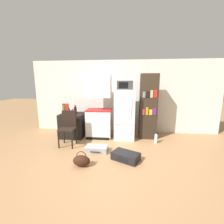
# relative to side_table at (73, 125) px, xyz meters

# --- Properties ---
(ground_plane) EXTENTS (24.00, 24.00, 0.00)m
(ground_plane) POSITION_rel_side_table_xyz_m (1.41, -1.27, -0.38)
(ground_plane) COLOR #A3754C
(wall_back) EXTENTS (6.40, 0.10, 2.46)m
(wall_back) POSITION_rel_side_table_xyz_m (1.61, 0.73, 0.85)
(wall_back) COLOR silver
(wall_back) RESTS_ON ground_plane
(side_table) EXTENTS (0.73, 0.66, 0.75)m
(side_table) POSITION_rel_side_table_xyz_m (0.00, 0.00, 0.00)
(side_table) COLOR black
(side_table) RESTS_ON ground_plane
(kitchen_hutch) EXTENTS (0.77, 0.57, 1.95)m
(kitchen_hutch) POSITION_rel_side_table_xyz_m (0.85, 0.05, 0.52)
(kitchen_hutch) COLOR white
(kitchen_hutch) RESTS_ON ground_plane
(refrigerator) EXTENTS (0.61, 0.63, 1.52)m
(refrigerator) POSITION_rel_side_table_xyz_m (1.65, 0.03, 0.38)
(refrigerator) COLOR white
(refrigerator) RESTS_ON ground_plane
(microwave) EXTENTS (0.46, 0.36, 0.25)m
(microwave) POSITION_rel_side_table_xyz_m (1.65, 0.03, 1.27)
(microwave) COLOR #333333
(microwave) RESTS_ON refrigerator
(bookshelf) EXTENTS (0.52, 0.38, 1.98)m
(bookshelf) POSITION_rel_side_table_xyz_m (2.37, 0.15, 0.61)
(bookshelf) COLOR #2D2319
(bookshelf) RESTS_ON ground_plane
(bottle_wine_dark) EXTENTS (0.08, 0.08, 0.28)m
(bottle_wine_dark) POSITION_rel_side_table_xyz_m (0.12, -0.05, 0.50)
(bottle_wine_dark) COLOR black
(bottle_wine_dark) RESTS_ON side_table
(bottle_ketchup_red) EXTENTS (0.07, 0.07, 0.18)m
(bottle_ketchup_red) POSITION_rel_side_table_xyz_m (-0.10, -0.01, 0.45)
(bottle_ketchup_red) COLOR #AD1914
(bottle_ketchup_red) RESTS_ON side_table
(bottle_milk_white) EXTENTS (0.07, 0.07, 0.16)m
(bottle_milk_white) POSITION_rel_side_table_xyz_m (-0.07, -0.16, 0.45)
(bottle_milk_white) COLOR white
(bottle_milk_white) RESTS_ON side_table
(bottle_amber_beer) EXTENTS (0.08, 0.08, 0.15)m
(bottle_amber_beer) POSITION_rel_side_table_xyz_m (0.01, 0.00, 0.44)
(bottle_amber_beer) COLOR brown
(bottle_amber_beer) RESTS_ON side_table
(bottle_olive_oil) EXTENTS (0.08, 0.08, 0.32)m
(bottle_olive_oil) POSITION_rel_side_table_xyz_m (-0.21, -0.11, 0.51)
(bottle_olive_oil) COLOR #566619
(bottle_olive_oil) RESTS_ON side_table
(cereal_box) EXTENTS (0.19, 0.07, 0.30)m
(cereal_box) POSITION_rel_side_table_xyz_m (-0.26, 0.10, 0.53)
(cereal_box) COLOR red
(cereal_box) RESTS_ON side_table
(chair) EXTENTS (0.41, 0.41, 0.96)m
(chair) POSITION_rel_side_table_xyz_m (0.11, -0.65, 0.19)
(chair) COLOR black
(chair) RESTS_ON ground_plane
(suitcase_large_flat) EXTENTS (0.55, 0.36, 0.14)m
(suitcase_large_flat) POSITION_rel_side_table_xyz_m (0.97, -1.01, -0.31)
(suitcase_large_flat) COLOR #99999E
(suitcase_large_flat) RESTS_ON ground_plane
(suitcase_small_flat) EXTENTS (0.69, 0.58, 0.17)m
(suitcase_small_flat) POSITION_rel_side_table_xyz_m (1.71, -1.35, -0.29)
(suitcase_small_flat) COLOR black
(suitcase_small_flat) RESTS_ON ground_plane
(handbag) EXTENTS (0.36, 0.20, 0.33)m
(handbag) POSITION_rel_side_table_xyz_m (0.80, -1.71, -0.25)
(handbag) COLOR #33190F
(handbag) RESTS_ON ground_plane
(water_bottle_front) EXTENTS (0.09, 0.09, 0.31)m
(water_bottle_front) POSITION_rel_side_table_xyz_m (2.57, -0.30, -0.25)
(water_bottle_front) COLOR silver
(water_bottle_front) RESTS_ON ground_plane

